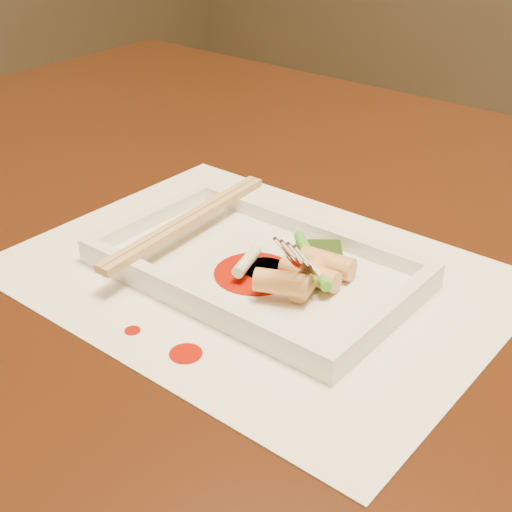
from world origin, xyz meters
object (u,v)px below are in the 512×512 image
Objects in this scene: fork at (344,202)px; table at (315,327)px; plate_base at (256,271)px; placemat at (256,275)px; chopstick_a at (184,219)px.

table is at bearing 133.51° from fork.
plate_base is 0.11m from fork.
plate_base is 1.86× the size of fork.
plate_base is at bearing -90.00° from placemat.
table is 3.50× the size of placemat.
table is 6.64× the size of chopstick_a.
chopstick_a reaches higher than table.
fork is at bearing 14.42° from plate_base.
chopstick_a is at bearing -173.25° from fork.
chopstick_a is (-0.08, -0.00, 0.02)m from plate_base.
placemat is 0.00m from plate_base.
chopstick_a is (-0.08, -0.09, 0.13)m from table.
plate_base is at bearing 0.00° from chopstick_a.
chopstick_a is 0.16m from fork.
plate_base is (-0.00, -0.09, 0.11)m from table.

